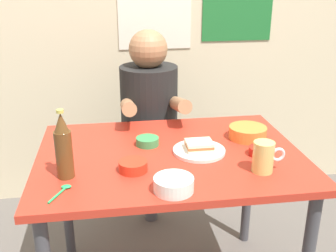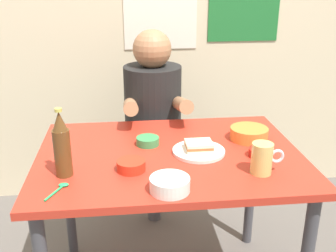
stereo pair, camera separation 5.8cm
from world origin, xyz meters
name	(u,v)px [view 1 (the left image)]	position (x,y,z in m)	size (l,w,h in m)	color
dining_table	(170,172)	(0.00, 0.00, 0.65)	(1.10, 0.80, 0.74)	#B72D1E
stool	(150,169)	(-0.02, 0.63, 0.35)	(0.34, 0.34, 0.45)	#4C4C51
person_seated	(149,103)	(-0.02, 0.62, 0.77)	(0.33, 0.56, 0.72)	black
plate_orange	(199,151)	(0.12, -0.02, 0.75)	(0.22, 0.22, 0.01)	silver
sandwich	(199,145)	(0.12, -0.02, 0.77)	(0.11, 0.09, 0.04)	beige
beer_mug	(264,157)	(0.32, -0.22, 0.80)	(0.13, 0.08, 0.12)	#D1BC66
beer_bottle	(63,147)	(-0.41, -0.16, 0.86)	(0.06, 0.06, 0.26)	#593819
dip_bowl_green	(147,141)	(-0.08, 0.09, 0.76)	(0.10, 0.10, 0.03)	#388C4C
sambal_bowl_red	(260,151)	(0.37, -0.08, 0.76)	(0.10, 0.10, 0.03)	#B21E14
rice_bowl_white	(174,184)	(-0.04, -0.32, 0.77)	(0.14, 0.14, 0.05)	silver
sauce_bowl_chili	(133,166)	(-0.16, -0.15, 0.76)	(0.11, 0.11, 0.04)	red
soup_bowl_orange	(248,132)	(0.37, 0.10, 0.77)	(0.17, 0.17, 0.05)	orange
spoon	(63,190)	(-0.41, -0.26, 0.75)	(0.07, 0.11, 0.01)	#26A559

